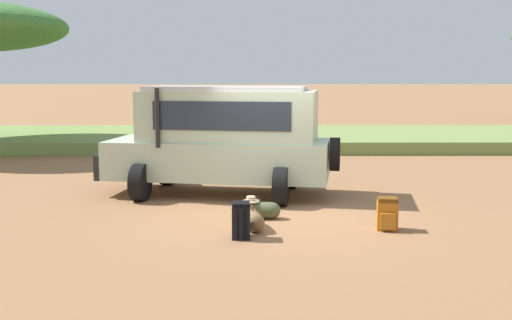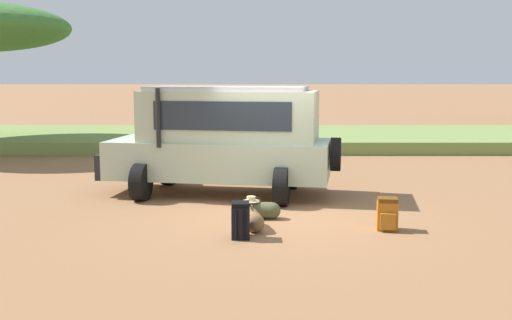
{
  "view_description": "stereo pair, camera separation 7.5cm",
  "coord_description": "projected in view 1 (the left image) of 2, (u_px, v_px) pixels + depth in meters",
  "views": [
    {
      "loc": [
        -0.44,
        -11.51,
        2.69
      ],
      "look_at": [
        -0.36,
        0.33,
        1.0
      ],
      "focal_mm": 42.0,
      "sensor_mm": 36.0,
      "label": 1
    },
    {
      "loc": [
        -0.37,
        -11.51,
        2.69
      ],
      "look_at": [
        -0.36,
        0.33,
        1.0
      ],
      "focal_mm": 42.0,
      "sensor_mm": 36.0,
      "label": 2
    }
  ],
  "objects": [
    {
      "name": "ground_plane",
      "position": [
        274.0,
        213.0,
        11.78
      ],
      "size": [
        320.0,
        320.0,
        0.0
      ],
      "primitive_type": "plane",
      "color": "#936642"
    },
    {
      "name": "grass_bank",
      "position": [
        263.0,
        138.0,
        23.48
      ],
      "size": [
        120.0,
        7.0,
        0.44
      ],
      "color": "olive",
      "rests_on": "ground_plane"
    },
    {
      "name": "safari_vehicle",
      "position": [
        224.0,
        138.0,
        13.4
      ],
      "size": [
        5.47,
        3.25,
        2.44
      ],
      "color": "#B2C6A8",
      "rests_on": "ground_plane"
    },
    {
      "name": "backpack_beside_front_wheel",
      "position": [
        241.0,
        221.0,
        9.91
      ],
      "size": [
        0.3,
        0.44,
        0.61
      ],
      "color": "black",
      "rests_on": "ground_plane"
    },
    {
      "name": "backpack_cluster_center",
      "position": [
        387.0,
        214.0,
        10.44
      ],
      "size": [
        0.38,
        0.42,
        0.57
      ],
      "color": "#B26619",
      "rests_on": "ground_plane"
    },
    {
      "name": "duffel_bag_low_black_case",
      "position": [
        256.0,
        210.0,
        11.29
      ],
      "size": [
        0.91,
        0.4,
        0.42
      ],
      "color": "#4C5133",
      "rests_on": "ground_plane"
    },
    {
      "name": "duffel_bag_soft_canvas",
      "position": [
        252.0,
        219.0,
        10.53
      ],
      "size": [
        0.44,
        0.84,
        0.43
      ],
      "color": "brown",
      "rests_on": "ground_plane"
    }
  ]
}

